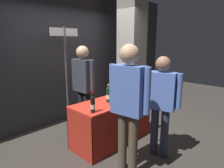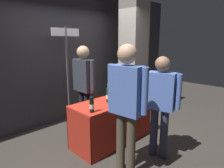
# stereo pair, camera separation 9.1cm
# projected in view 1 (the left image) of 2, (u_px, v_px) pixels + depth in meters

# --- Properties ---
(ground_plane) EXTENTS (12.00, 12.00, 0.00)m
(ground_plane) POSITION_uv_depth(u_px,v_px,m) (112.00, 140.00, 3.57)
(ground_plane) COLOR #38332D
(back_partition) EXTENTS (7.55, 0.12, 3.01)m
(back_partition) POSITION_uv_depth(u_px,v_px,m) (62.00, 54.00, 4.29)
(back_partition) COLOR #2D2D33
(back_partition) RESTS_ON ground_plane
(concrete_pillar) EXTENTS (0.52, 0.52, 3.20)m
(concrete_pillar) POSITION_uv_depth(u_px,v_px,m) (132.00, 49.00, 4.73)
(concrete_pillar) COLOR gray
(concrete_pillar) RESTS_ON ground_plane
(tasting_table) EXTENTS (1.46, 0.63, 0.76)m
(tasting_table) POSITION_uv_depth(u_px,v_px,m) (112.00, 114.00, 3.46)
(tasting_table) COLOR red
(tasting_table) RESTS_ON ground_plane
(featured_wine_bottle) EXTENTS (0.07, 0.07, 0.30)m
(featured_wine_bottle) POSITION_uv_depth(u_px,v_px,m) (93.00, 104.00, 2.82)
(featured_wine_bottle) COLOR black
(featured_wine_bottle) RESTS_ON tasting_table
(display_bottle_0) EXTENTS (0.07, 0.07, 0.36)m
(display_bottle_0) POSITION_uv_depth(u_px,v_px,m) (132.00, 90.00, 3.55)
(display_bottle_0) COLOR black
(display_bottle_0) RESTS_ON tasting_table
(display_bottle_1) EXTENTS (0.08, 0.08, 0.31)m
(display_bottle_1) POSITION_uv_depth(u_px,v_px,m) (108.00, 94.00, 3.31)
(display_bottle_1) COLOR black
(display_bottle_1) RESTS_ON tasting_table
(display_bottle_2) EXTENTS (0.07, 0.07, 0.34)m
(display_bottle_2) POSITION_uv_depth(u_px,v_px,m) (134.00, 89.00, 3.64)
(display_bottle_2) COLOR black
(display_bottle_2) RESTS_ON tasting_table
(display_bottle_3) EXTENTS (0.07, 0.07, 0.30)m
(display_bottle_3) POSITION_uv_depth(u_px,v_px,m) (120.00, 96.00, 3.23)
(display_bottle_3) COLOR #38230F
(display_bottle_3) RESTS_ON tasting_table
(wine_glass_near_vendor) EXTENTS (0.07, 0.07, 0.13)m
(wine_glass_near_vendor) POSITION_uv_depth(u_px,v_px,m) (127.00, 89.00, 3.83)
(wine_glass_near_vendor) COLOR silver
(wine_glass_near_vendor) RESTS_ON tasting_table
(flower_vase) EXTENTS (0.10, 0.10, 0.39)m
(flower_vase) POSITION_uv_depth(u_px,v_px,m) (128.00, 94.00, 3.46)
(flower_vase) COLOR slate
(flower_vase) RESTS_ON tasting_table
(vendor_presenter) EXTENTS (0.23, 0.59, 1.70)m
(vendor_presenter) POSITION_uv_depth(u_px,v_px,m) (83.00, 82.00, 3.68)
(vendor_presenter) COLOR black
(vendor_presenter) RESTS_ON ground_plane
(taster_foreground_right) EXTENTS (0.30, 0.56, 1.57)m
(taster_foreground_right) POSITION_uv_depth(u_px,v_px,m) (161.00, 99.00, 2.92)
(taster_foreground_right) COLOR #2D3347
(taster_foreground_right) RESTS_ON ground_plane
(taster_foreground_left) EXTENTS (0.26, 0.59, 1.75)m
(taster_foreground_left) POSITION_uv_depth(u_px,v_px,m) (128.00, 99.00, 2.46)
(taster_foreground_left) COLOR #4C4233
(taster_foreground_left) RESTS_ON ground_plane
(booth_signpost) EXTENTS (0.61, 0.04, 2.06)m
(booth_signpost) POSITION_uv_depth(u_px,v_px,m) (66.00, 66.00, 3.94)
(booth_signpost) COLOR #47474C
(booth_signpost) RESTS_ON ground_plane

